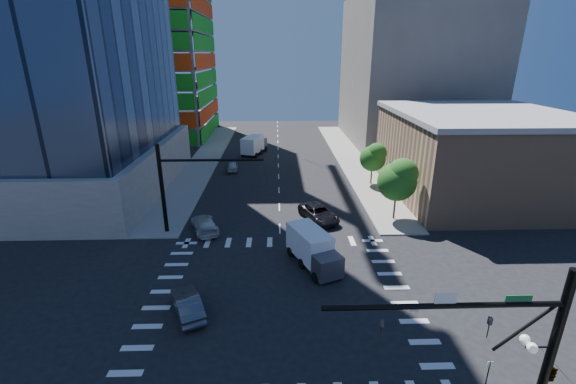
{
  "coord_description": "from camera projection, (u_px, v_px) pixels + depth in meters",
  "views": [
    {
      "loc": [
        -0.23,
        -24.37,
        17.16
      ],
      "look_at": [
        0.74,
        8.0,
        5.49
      ],
      "focal_mm": 24.0,
      "sensor_mm": 36.0,
      "label": 1
    }
  ],
  "objects": [
    {
      "name": "sidewalk_ne",
      "position": [
        350.0,
        158.0,
        66.69
      ],
      "size": [
        5.0,
        60.0,
        0.15
      ],
      "primitive_type": "cube",
      "color": "gray",
      "rests_on": "ground"
    },
    {
      "name": "road_markings",
      "position": [
        281.0,
        297.0,
        28.74
      ],
      "size": [
        20.0,
        20.0,
        0.01
      ],
      "primitive_type": "cube",
      "color": "silver",
      "rests_on": "ground"
    },
    {
      "name": "no_parking_sign",
      "position": [
        488.0,
        374.0,
        20.11
      ],
      "size": [
        0.3,
        0.06,
        2.2
      ],
      "color": "black",
      "rests_on": "ground"
    },
    {
      "name": "car_sb_cross",
      "position": [
        187.0,
        304.0,
        26.72
      ],
      "size": [
        3.37,
        4.89,
        1.53
      ],
      "primitive_type": "imported",
      "rotation": [
        0.0,
        0.0,
        3.56
      ],
      "color": "#4E4E53",
      "rests_on": "ground"
    },
    {
      "name": "box_truck_far",
      "position": [
        255.0,
        146.0,
        69.5
      ],
      "size": [
        4.57,
        6.89,
        3.34
      ],
      "rotation": [
        0.0,
        0.0,
        2.82
      ],
      "color": "black",
      "rests_on": "ground"
    },
    {
      "name": "tree_north",
      "position": [
        374.0,
        157.0,
        52.11
      ],
      "size": [
        3.54,
        3.52,
        5.78
      ],
      "color": "#382316",
      "rests_on": "sidewalk_ne"
    },
    {
      "name": "car_sb_mid",
      "position": [
        233.0,
        166.0,
        59.63
      ],
      "size": [
        2.03,
        4.34,
        1.44
      ],
      "primitive_type": "imported",
      "rotation": [
        0.0,
        0.0,
        3.22
      ],
      "color": "#AEB3B6",
      "rests_on": "ground"
    },
    {
      "name": "construction_building",
      "position": [
        141.0,
        15.0,
        77.87
      ],
      "size": [
        25.16,
        34.5,
        70.6
      ],
      "color": "gray",
      "rests_on": "ground"
    },
    {
      "name": "sidewalk_nw",
      "position": [
        205.0,
        159.0,
        65.98
      ],
      "size": [
        5.0,
        60.0,
        0.15
      ],
      "primitive_type": "cube",
      "color": "gray",
      "rests_on": "ground"
    },
    {
      "name": "ground",
      "position": [
        281.0,
        297.0,
        28.75
      ],
      "size": [
        160.0,
        160.0,
        0.0
      ],
      "primitive_type": "plane",
      "color": "black",
      "rests_on": "ground"
    },
    {
      "name": "car_nb_far",
      "position": [
        319.0,
        213.0,
        41.84
      ],
      "size": [
        4.7,
        6.37,
        1.61
      ],
      "primitive_type": "imported",
      "rotation": [
        0.0,
        0.0,
        0.4
      ],
      "color": "black",
      "rests_on": "ground"
    },
    {
      "name": "car_sb_near",
      "position": [
        205.0,
        224.0,
        39.26
      ],
      "size": [
        3.86,
        5.74,
        1.54
      ],
      "primitive_type": "imported",
      "rotation": [
        0.0,
        0.0,
        3.49
      ],
      "color": "silver",
      "rests_on": "ground"
    },
    {
      "name": "commercial_building",
      "position": [
        477.0,
        154.0,
        48.33
      ],
      "size": [
        20.5,
        22.5,
        10.6
      ],
      "color": "#9E795B",
      "rests_on": "ground"
    },
    {
      "name": "tree_south",
      "position": [
        399.0,
        179.0,
        40.58
      ],
      "size": [
        4.16,
        4.16,
        6.82
      ],
      "color": "#382316",
      "rests_on": "sidewalk_ne"
    },
    {
      "name": "signal_mast_se",
      "position": [
        531.0,
        354.0,
        16.53
      ],
      "size": [
        10.51,
        2.48,
        9.0
      ],
      "color": "black",
      "rests_on": "sidewalk_se"
    },
    {
      "name": "box_truck_near",
      "position": [
        314.0,
        252.0,
        32.5
      ],
      "size": [
        4.52,
        6.27,
        3.02
      ],
      "rotation": [
        0.0,
        0.0,
        0.4
      ],
      "color": "black",
      "rests_on": "ground"
    },
    {
      "name": "bg_building_ne",
      "position": [
        413.0,
        71.0,
        76.48
      ],
      "size": [
        24.0,
        30.0,
        28.0
      ],
      "primitive_type": "cube",
      "color": "#645E5A",
      "rests_on": "ground"
    },
    {
      "name": "signal_mast_nw",
      "position": [
        177.0,
        181.0,
        37.42
      ],
      "size": [
        10.2,
        0.4,
        9.0
      ],
      "color": "black",
      "rests_on": "sidewalk_nw"
    }
  ]
}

